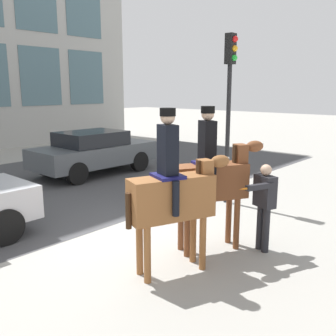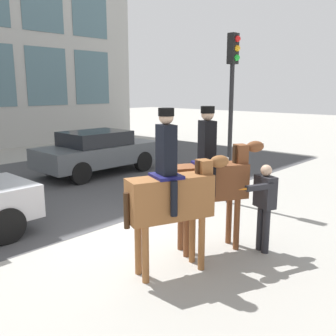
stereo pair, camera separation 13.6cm
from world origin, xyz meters
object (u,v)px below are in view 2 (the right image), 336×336
(mounted_horse_lead, at_px, (172,192))
(mounted_horse_companion, at_px, (212,177))
(pedestrian_bystander, at_px, (264,201))
(street_car_far_lane, at_px, (98,151))
(traffic_light, at_px, (232,93))

(mounted_horse_lead, xyz_separation_m, mounted_horse_companion, (1.12, 0.07, 0.04))
(pedestrian_bystander, bearing_deg, mounted_horse_companion, -31.32)
(street_car_far_lane, xyz_separation_m, traffic_light, (0.24, -5.32, 2.02))
(mounted_horse_companion, xyz_separation_m, pedestrian_bystander, (0.56, -0.75, -0.42))
(traffic_light, bearing_deg, pedestrian_bystander, -134.18)
(mounted_horse_lead, xyz_separation_m, traffic_light, (3.79, 1.48, 1.49))
(mounted_horse_companion, distance_m, traffic_light, 3.35)
(street_car_far_lane, relative_size, traffic_light, 1.01)
(mounted_horse_lead, xyz_separation_m, pedestrian_bystander, (1.68, -0.69, -0.38))
(mounted_horse_companion, xyz_separation_m, street_car_far_lane, (2.43, 6.74, -0.57))
(mounted_horse_lead, relative_size, mounted_horse_companion, 1.00)
(street_car_far_lane, bearing_deg, mounted_horse_companion, -109.86)
(mounted_horse_lead, relative_size, traffic_light, 0.62)
(pedestrian_bystander, bearing_deg, traffic_light, -112.33)
(mounted_horse_companion, distance_m, pedestrian_bystander, 1.03)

